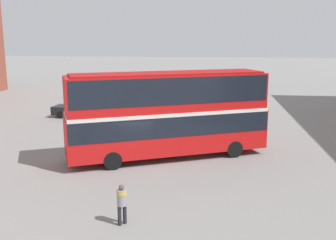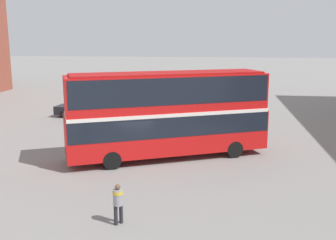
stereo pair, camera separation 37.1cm
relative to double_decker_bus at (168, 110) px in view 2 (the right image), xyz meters
name	(u,v)px [view 2 (the right image)]	position (x,y,z in m)	size (l,w,h in m)	color
ground_plane	(132,163)	(-1.81, -1.33, -2.79)	(240.00, 240.00, 0.00)	gray
double_decker_bus	(168,110)	(0.00, 0.00, 0.00)	(11.42, 7.09, 4.90)	red
pedestrian_foreground	(118,200)	(-0.70, -8.46, -1.84)	(0.54, 0.54, 1.56)	#232328
parked_car_kerb_near	(82,108)	(-8.96, 10.67, -2.02)	(4.59, 2.07, 1.54)	black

